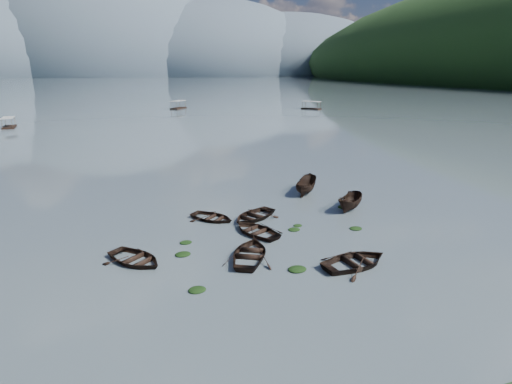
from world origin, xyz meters
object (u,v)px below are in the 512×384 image
object	(u,v)px
rowboat_0	(135,262)
rowboat_3	(256,233)
pontoon_left	(9,128)
pontoon_centre	(178,109)

from	to	relation	value
rowboat_0	rowboat_3	distance (m)	9.67
rowboat_3	pontoon_left	world-z (taller)	pontoon_left
pontoon_left	rowboat_3	bearing A→B (deg)	-71.18
rowboat_0	pontoon_centre	world-z (taller)	pontoon_centre
rowboat_0	rowboat_3	size ratio (longest dim) A/B	1.01
rowboat_0	pontoon_centre	bearing A→B (deg)	43.07
rowboat_3	pontoon_centre	world-z (taller)	pontoon_centre
rowboat_3	pontoon_centre	xyz separation A→B (m)	(4.29, 108.23, 0.00)
pontoon_left	pontoon_centre	distance (m)	53.79
rowboat_0	pontoon_left	distance (m)	80.65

